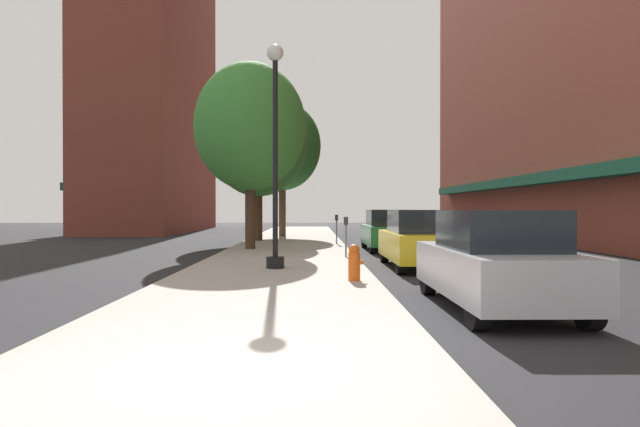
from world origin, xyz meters
The scene contains 13 objects.
ground_plane centered at (4.00, 18.00, 0.00)m, with size 90.00×90.00×0.00m, color #232326.
sidewalk_slab centered at (0.00, 19.00, 0.06)m, with size 4.80×50.00×0.12m, color #A8A399.
building_far_background centered at (-11.01, 37.00, 10.67)m, with size 6.80×18.00×21.39m.
lamppost centered at (-0.03, 9.35, 3.20)m, with size 0.48×0.48×5.90m.
fire_hydrant centered at (1.87, 6.82, 0.52)m, with size 0.33×0.26×0.79m.
parking_meter_near centered at (2.05, 19.49, 0.95)m, with size 0.14×0.09×1.31m.
parking_meter_far centered at (2.05, 12.75, 0.95)m, with size 0.14×0.09×1.31m.
tree_near centered at (-0.77, 26.68, 5.32)m, with size 4.46×4.46×7.78m.
tree_mid centered at (-1.49, 16.46, 4.91)m, with size 4.38×4.38×7.32m.
tree_far centered at (-1.72, 22.14, 5.15)m, with size 4.97×4.97×7.91m.
car_silver centered at (4.00, 3.96, 0.81)m, with size 1.80×4.30×1.66m.
car_yellow centered at (4.00, 10.45, 0.81)m, with size 1.80×4.30×1.66m.
car_green centered at (4.00, 17.01, 0.81)m, with size 1.80×4.30×1.66m.
Camera 1 is at (0.93, -5.14, 1.68)m, focal length 30.83 mm.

